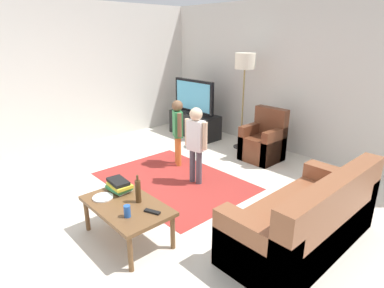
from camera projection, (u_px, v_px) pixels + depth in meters
The scene contains 17 objects.
ground at pixel (159, 200), 4.25m from camera, with size 7.80×7.80×0.00m, color beige.
wall_back at pixel (291, 78), 5.72m from camera, with size 6.00×0.12×2.70m, color silver.
wall_left at pixel (59, 77), 5.91m from camera, with size 0.12×6.00×2.70m, color silver.
area_rug at pixel (174, 181), 4.79m from camera, with size 2.20×1.60×0.01m, color #9E2D28.
tv_stand at pixel (194, 125), 6.88m from camera, with size 1.20×0.44×0.50m.
tv at pixel (194, 97), 6.67m from camera, with size 1.10×0.28×0.71m.
couch at pixel (309, 223), 3.21m from camera, with size 0.80×1.80×0.86m.
armchair at pixel (264, 143), 5.56m from camera, with size 0.60×0.60×0.90m.
floor_lamp at pixel (245, 66), 5.74m from camera, with size 0.36×0.36×1.78m.
child_near_tv at pixel (178, 127), 5.20m from camera, with size 0.33×0.23×1.10m.
child_center at pixel (196, 139), 4.53m from camera, with size 0.38×0.18×1.14m.
coffee_table at pixel (127, 208), 3.33m from camera, with size 1.00×0.60×0.42m.
book_stack at pixel (119, 186), 3.57m from camera, with size 0.31×0.22×0.14m.
bottle at pixel (138, 191), 3.32m from camera, with size 0.06×0.06×0.31m.
tv_remote at pixel (152, 212), 3.15m from camera, with size 0.17×0.05×0.02m, color black.
soda_can at pixel (127, 211), 3.07m from camera, with size 0.07×0.07×0.12m, color #2659B2.
plate at pixel (103, 197), 3.43m from camera, with size 0.22×0.22×0.02m.
Camera 1 is at (3.09, -2.22, 2.09)m, focal length 29.83 mm.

